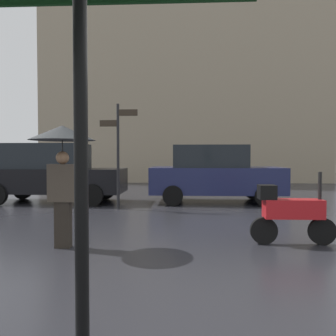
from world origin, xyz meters
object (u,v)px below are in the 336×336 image
object	(u,v)px
pedestrian_with_umbrella	(62,149)
parked_car_left	(214,174)
street_signpost	(118,145)
parked_car_right	(52,173)
parked_scooter	(290,212)

from	to	relation	value
pedestrian_with_umbrella	parked_car_left	size ratio (longest dim) A/B	0.47
parked_car_left	street_signpost	size ratio (longest dim) A/B	1.42
parked_car_left	parked_car_right	distance (m)	5.32
parked_scooter	street_signpost	distance (m)	5.39
parked_scooter	parked_car_right	size ratio (longest dim) A/B	0.31
parked_scooter	street_signpost	size ratio (longest dim) A/B	0.48
parked_scooter	parked_car_left	xyz separation A→B (m)	(-0.82, 5.31, 0.39)
pedestrian_with_umbrella	parked_car_right	xyz separation A→B (m)	(-2.37, 5.42, -0.64)
pedestrian_with_umbrella	parked_car_right	bearing A→B (deg)	-161.36
parked_car_left	parked_scooter	bearing A→B (deg)	-72.12
pedestrian_with_umbrella	street_signpost	distance (m)	4.12
parked_car_left	pedestrian_with_umbrella	bearing A→B (deg)	-108.35
parked_car_left	parked_car_right	xyz separation A→B (m)	(-5.32, -0.26, 0.03)
parked_scooter	parked_car_left	size ratio (longest dim) A/B	0.34
parked_scooter	street_signpost	bearing A→B (deg)	126.08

